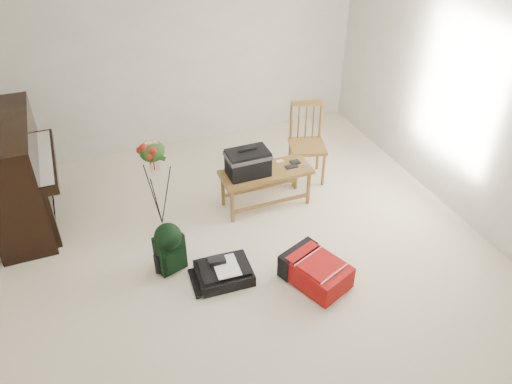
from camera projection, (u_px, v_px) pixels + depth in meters
name	position (u px, v px, depth m)	size (l,w,h in m)	color
floor	(256.00, 260.00, 5.25)	(5.00, 5.50, 0.01)	beige
ceiling	(256.00, 20.00, 3.80)	(5.00, 5.50, 0.01)	white
wall_back	(181.00, 57.00, 6.61)	(5.00, 0.04, 2.50)	silver
wall_right	(476.00, 114.00, 5.26)	(0.04, 5.50, 2.50)	silver
piano	(18.00, 176.00, 5.47)	(0.71, 1.50, 1.25)	black
bench	(254.00, 165.00, 5.69)	(1.07, 0.43, 0.82)	brown
dining_chair	(306.00, 143.00, 6.27)	(0.54, 0.54, 1.01)	brown
red_suitcase	(314.00, 268.00, 4.95)	(0.63, 0.77, 0.27)	#9E0616
black_duffel	(224.00, 272.00, 5.00)	(0.56, 0.46, 0.23)	black
green_backpack	(169.00, 246.00, 4.98)	(0.32, 0.30, 0.56)	black
flower_stand	(157.00, 184.00, 5.45)	(0.37, 0.37, 1.11)	black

